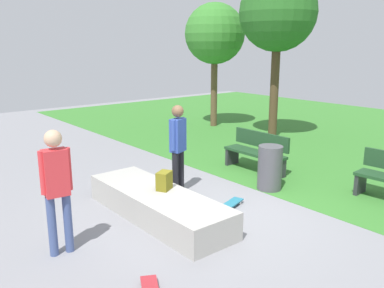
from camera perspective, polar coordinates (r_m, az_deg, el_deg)
The scene contains 10 objects.
ground_plane at distance 7.33m, azimuth 4.21°, elevation -9.41°, with size 28.00×28.00×0.00m, color gray.
concrete_ledge at distance 7.00m, azimuth -4.86°, elevation -8.53°, with size 3.09×0.97×0.46m, color #A8A59E.
backpack_on_ledge at distance 6.97m, azimuth -3.96°, elevation -5.21°, with size 0.28×0.20×0.32m, color olive.
skater_performing_trick at distance 5.82m, azimuth -18.65°, elevation -5.19°, with size 0.24×0.43×1.80m.
skater_watching at distance 7.85m, azimuth -2.01°, elevation 0.26°, with size 0.30×0.41×1.78m.
skateboard_spare at distance 7.41m, azimuth 5.28°, elevation -8.62°, with size 0.43×0.82×0.08m.
park_bench_near_path at distance 9.55m, azimuth 9.17°, elevation -0.98°, with size 1.60×0.48×0.91m.
tree_leaning_ash at distance 14.66m, azimuth 3.24°, elevation 15.26°, with size 2.12×2.12×4.36m.
tree_tall_oak at distance 13.01m, azimuth 12.10°, elevation 17.63°, with size 2.35×2.35×5.04m.
trash_bin at distance 8.37m, azimuth 10.98°, elevation -3.33°, with size 0.50×0.50×0.92m, color #4C4C51.
Camera 1 is at (4.84, -4.70, 2.88)m, focal length 37.60 mm.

